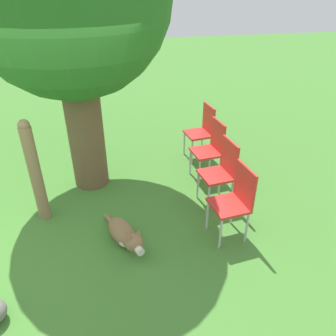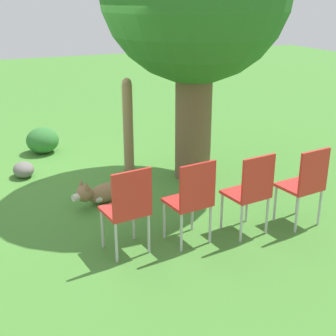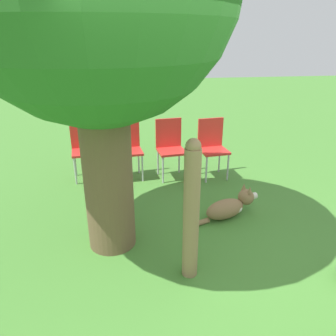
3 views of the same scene
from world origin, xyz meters
name	(u,v)px [view 1 (image 1 of 3)]	position (x,y,z in m)	size (l,w,h in m)	color
ground_plane	(57,229)	(0.00, 0.00, 0.00)	(30.00, 30.00, 0.00)	#478433
dog	(125,234)	(0.87, -0.46, 0.15)	(0.49, 1.01, 0.40)	olive
fence_post	(35,172)	(-0.18, 0.31, 0.74)	(0.16, 0.16, 1.46)	#937551
red_chair_0	(236,198)	(2.24, -0.56, 0.57)	(0.47, 0.49, 0.98)	red
red_chair_1	(222,169)	(2.32, 0.15, 0.57)	(0.47, 0.49, 0.98)	red
red_chair_2	(211,146)	(2.40, 0.85, 0.57)	(0.47, 0.49, 0.98)	red
red_chair_3	(203,128)	(2.47, 1.56, 0.57)	(0.47, 0.49, 0.98)	red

